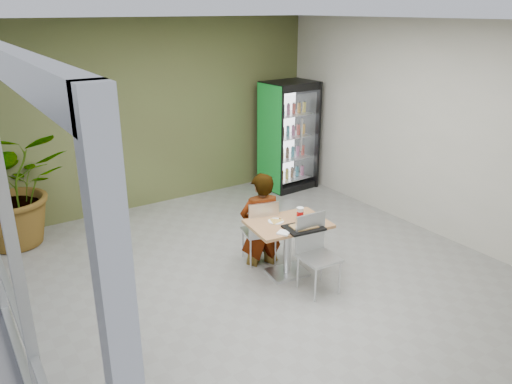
# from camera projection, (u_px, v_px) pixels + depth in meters

# --- Properties ---
(ground) EXTENTS (7.00, 7.00, 0.00)m
(ground) POSITION_uv_depth(u_px,v_px,m) (275.00, 283.00, 6.42)
(ground) COLOR gray
(ground) RESTS_ON ground
(room_envelope) EXTENTS (6.00, 7.00, 3.20)m
(room_envelope) POSITION_uv_depth(u_px,v_px,m) (276.00, 165.00, 5.87)
(room_envelope) COLOR beige
(room_envelope) RESTS_ON ground
(dining_table) EXTENTS (1.08, 0.82, 0.75)m
(dining_table) POSITION_uv_depth(u_px,v_px,m) (288.00, 237.00, 6.47)
(dining_table) COLOR tan
(dining_table) RESTS_ON ground
(chair_far) EXTENTS (0.51, 0.51, 0.94)m
(chair_far) POSITION_uv_depth(u_px,v_px,m) (261.00, 227.00, 6.74)
(chair_far) COLOR silver
(chair_far) RESTS_ON ground
(chair_near) EXTENTS (0.45, 0.46, 0.97)m
(chair_near) POSITION_uv_depth(u_px,v_px,m) (315.00, 247.00, 6.15)
(chair_near) COLOR silver
(chair_near) RESTS_ON ground
(seated_woman) EXTENTS (0.67, 0.52, 1.60)m
(seated_woman) POSITION_uv_depth(u_px,v_px,m) (261.00, 229.00, 6.80)
(seated_woman) COLOR black
(seated_woman) RESTS_ON ground
(pizza_plate) EXTENTS (0.27, 0.20, 0.03)m
(pizza_plate) POSITION_uv_depth(u_px,v_px,m) (276.00, 220.00, 6.41)
(pizza_plate) COLOR white
(pizza_plate) RESTS_ON dining_table
(soda_cup) EXTENTS (0.09, 0.09, 0.16)m
(soda_cup) POSITION_uv_depth(u_px,v_px,m) (300.00, 214.00, 6.46)
(soda_cup) COLOR white
(soda_cup) RESTS_ON dining_table
(napkin_stack) EXTENTS (0.20, 0.20, 0.02)m
(napkin_stack) POSITION_uv_depth(u_px,v_px,m) (284.00, 233.00, 6.08)
(napkin_stack) COLOR white
(napkin_stack) RESTS_ON dining_table
(cafeteria_tray) EXTENTS (0.51, 0.40, 0.03)m
(cafeteria_tray) POSITION_uv_depth(u_px,v_px,m) (304.00, 228.00, 6.20)
(cafeteria_tray) COLOR black
(cafeteria_tray) RESTS_ON dining_table
(beverage_fridge) EXTENTS (0.98, 0.77, 2.06)m
(beverage_fridge) POSITION_uv_depth(u_px,v_px,m) (289.00, 136.00, 9.55)
(beverage_fridge) COLOR black
(beverage_fridge) RESTS_ON ground
(potted_plant) EXTENTS (1.78, 1.60, 1.75)m
(potted_plant) POSITION_uv_depth(u_px,v_px,m) (13.00, 188.00, 7.24)
(potted_plant) COLOR #2A692D
(potted_plant) RESTS_ON ground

